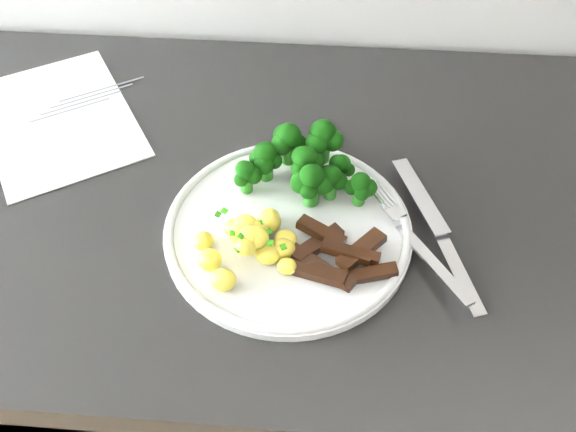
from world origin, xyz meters
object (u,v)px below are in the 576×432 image
Objects in this scene: recipe_paper at (59,118)px; beef_strips at (335,257)px; fork at (419,244)px; knife at (446,250)px; plate at (288,228)px; potatoes at (252,240)px; broccoli at (306,162)px; counter at (264,364)px.

beef_strips reaches higher than recipe_paper.
recipe_paper is at bearing 149.98° from beef_strips.
recipe_paper is 2.60× the size of beef_strips.
fork reaches higher than knife.
knife is at bearing -5.89° from plate.
potatoes is at bearing -35.91° from recipe_paper.
broccoli is (0.02, 0.07, 0.04)m from plate.
plate is 0.15m from fork.
potatoes is 0.09m from beef_strips.
counter is 19.83× the size of beef_strips.
knife is (0.17, -0.09, -0.04)m from broccoli.
recipe_paper is 0.38m from plate.
plate is 0.08m from broccoli.
recipe_paper is 1.87× the size of fork.
counter is at bearing 132.67° from beef_strips.
plate is at bearing -102.99° from broccoli.
beef_strips reaches higher than counter.
fork reaches higher than counter.
knife is (0.18, -0.02, 0.00)m from plate.
counter is 21.01× the size of potatoes.
potatoes is 0.22m from knife.
fork is at bearing -34.95° from broccoli.
counter is 0.52m from broccoli.
beef_strips reaches higher than knife.
counter is at bearing 155.98° from fork.
beef_strips reaches higher than plate.
potatoes is (-0.04, -0.04, 0.02)m from plate.
potatoes is (0.30, -0.22, 0.03)m from recipe_paper.
potatoes is (0.01, -0.10, 0.50)m from counter.
knife is (0.22, 0.02, -0.02)m from potatoes.
plate is at bearing -53.60° from counter.
potatoes is 0.52× the size of knife.
broccoli is at bearing 77.01° from plate.
counter is 0.49m from plate.
broccoli is 1.35× the size of beef_strips.
counter is at bearing -21.34° from recipe_paper.
knife is at bearing -20.51° from counter.
broccoli reaches higher than fork.
counter is 7.62× the size of recipe_paper.
broccoli reaches higher than potatoes.
beef_strips is at bearing -40.02° from plate.
beef_strips is (0.06, -0.05, 0.01)m from plate.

